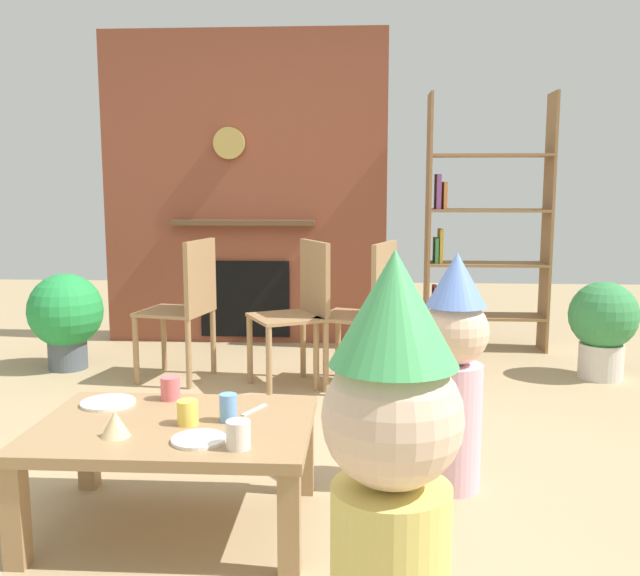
# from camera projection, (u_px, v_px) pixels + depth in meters

# --- Properties ---
(ground_plane) EXTENTS (12.00, 12.00, 0.00)m
(ground_plane) POSITION_uv_depth(u_px,v_px,m) (280.00, 473.00, 3.02)
(ground_plane) COLOR tan
(brick_fireplace_feature) EXTENTS (2.20, 0.28, 2.40)m
(brick_fireplace_feature) POSITION_uv_depth(u_px,v_px,m) (245.00, 191.00, 5.45)
(brick_fireplace_feature) COLOR brown
(brick_fireplace_feature) RESTS_ON ground_plane
(bookshelf) EXTENTS (0.90, 0.28, 1.90)m
(bookshelf) POSITION_uv_depth(u_px,v_px,m) (480.00, 233.00, 5.19)
(bookshelf) COLOR olive
(bookshelf) RESTS_ON ground_plane
(coffee_table) EXTENTS (0.98, 0.70, 0.39)m
(coffee_table) POSITION_uv_depth(u_px,v_px,m) (174.00, 439.00, 2.51)
(coffee_table) COLOR #9E7A51
(coffee_table) RESTS_ON ground_plane
(paper_cup_near_left) EXTENTS (0.08, 0.08, 0.09)m
(paper_cup_near_left) POSITION_uv_depth(u_px,v_px,m) (238.00, 435.00, 2.25)
(paper_cup_near_left) COLOR silver
(paper_cup_near_left) RESTS_ON coffee_table
(paper_cup_near_right) EXTENTS (0.06, 0.06, 0.10)m
(paper_cup_near_right) POSITION_uv_depth(u_px,v_px,m) (228.00, 408.00, 2.51)
(paper_cup_near_right) COLOR #669EE0
(paper_cup_near_right) RESTS_ON coffee_table
(paper_cup_center) EXTENTS (0.08, 0.08, 0.09)m
(paper_cup_center) POSITION_uv_depth(u_px,v_px,m) (170.00, 388.00, 2.77)
(paper_cup_center) COLOR #E5666B
(paper_cup_center) RESTS_ON coffee_table
(paper_cup_far_left) EXTENTS (0.07, 0.07, 0.09)m
(paper_cup_far_left) POSITION_uv_depth(u_px,v_px,m) (188.00, 412.00, 2.48)
(paper_cup_far_left) COLOR #F2CC4C
(paper_cup_far_left) RESTS_ON coffee_table
(paper_plate_front) EXTENTS (0.21, 0.21, 0.01)m
(paper_plate_front) POSITION_uv_depth(u_px,v_px,m) (108.00, 403.00, 2.71)
(paper_plate_front) COLOR white
(paper_plate_front) RESTS_ON coffee_table
(paper_plate_rear) EXTENTS (0.18, 0.18, 0.01)m
(paper_plate_rear) POSITION_uv_depth(u_px,v_px,m) (199.00, 439.00, 2.32)
(paper_plate_rear) COLOR white
(paper_plate_rear) RESTS_ON coffee_table
(birthday_cake_slice) EXTENTS (0.10, 0.10, 0.09)m
(birthday_cake_slice) POSITION_uv_depth(u_px,v_px,m) (115.00, 424.00, 2.36)
(birthday_cake_slice) COLOR #EAC68C
(birthday_cake_slice) RESTS_ON coffee_table
(table_fork) EXTENTS (0.08, 0.14, 0.01)m
(table_fork) POSITION_uv_depth(u_px,v_px,m) (254.00, 410.00, 2.64)
(table_fork) COLOR silver
(table_fork) RESTS_ON coffee_table
(child_with_cone_hat) EXTENTS (0.31, 0.31, 1.11)m
(child_with_cone_hat) POSITION_uv_depth(u_px,v_px,m) (391.00, 489.00, 1.51)
(child_with_cone_hat) COLOR #E0CC66
(child_with_cone_hat) RESTS_ON ground_plane
(child_in_pink) EXTENTS (0.27, 0.27, 0.98)m
(child_in_pink) POSITION_uv_depth(u_px,v_px,m) (454.00, 366.00, 2.81)
(child_in_pink) COLOR #EAB2C6
(child_in_pink) RESTS_ON ground_plane
(dining_chair_left) EXTENTS (0.48, 0.48, 0.90)m
(dining_chair_left) POSITION_uv_depth(u_px,v_px,m) (187.00, 301.00, 4.40)
(dining_chair_left) COLOR #9E7A51
(dining_chair_left) RESTS_ON ground_plane
(dining_chair_middle) EXTENTS (0.54, 0.54, 0.90)m
(dining_chair_middle) POSITION_uv_depth(u_px,v_px,m) (301.00, 305.00, 4.26)
(dining_chair_middle) COLOR #9E7A51
(dining_chair_middle) RESTS_ON ground_plane
(dining_chair_right) EXTENTS (0.51, 0.51, 0.90)m
(dining_chair_right) POSITION_uv_depth(u_px,v_px,m) (369.00, 306.00, 4.22)
(dining_chair_right) COLOR #9E7A51
(dining_chair_right) RESTS_ON ground_plane
(potted_plant_tall) EXTENTS (0.43, 0.43, 0.63)m
(potted_plant_tall) POSITION_uv_depth(u_px,v_px,m) (603.00, 323.00, 4.46)
(potted_plant_tall) COLOR beige
(potted_plant_tall) RESTS_ON ground_plane
(potted_plant_short) EXTENTS (0.50, 0.50, 0.65)m
(potted_plant_short) POSITION_uv_depth(u_px,v_px,m) (66.00, 315.00, 4.69)
(potted_plant_short) COLOR #4C5660
(potted_plant_short) RESTS_ON ground_plane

